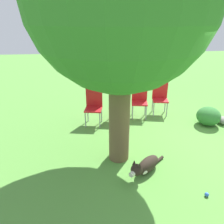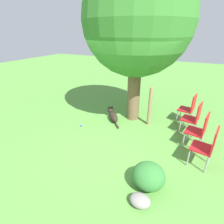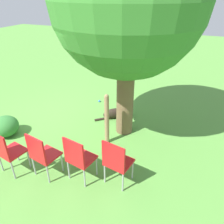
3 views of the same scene
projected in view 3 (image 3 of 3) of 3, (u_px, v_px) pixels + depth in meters
The scene contains 10 objects.
ground_plane at pixel (73, 121), 5.97m from camera, with size 30.00×30.00×0.00m, color #56933D.
oak_tree at pixel (128, 1), 4.12m from camera, with size 3.05×3.05×4.50m.
dog at pixel (116, 112), 6.06m from camera, with size 0.77×0.86×0.40m.
fence_post at pixel (107, 119), 4.83m from camera, with size 0.10×0.10×1.23m.
red_chair_0 at pixel (7, 150), 4.03m from camera, with size 0.50×0.51×0.96m.
red_chair_1 at pixel (42, 153), 3.95m from camera, with size 0.50×0.51×0.96m.
red_chair_2 at pixel (78, 157), 3.86m from camera, with size 0.50×0.51×0.96m.
red_chair_3 at pixel (116, 161), 3.78m from camera, with size 0.50×0.51×0.96m.
tennis_ball at pixel (99, 101), 6.95m from camera, with size 0.07×0.07×0.07m.
low_shrub at pixel (5, 126), 5.28m from camera, with size 0.62×0.62×0.49m.
Camera 3 is at (4.33, 2.89, 3.12)m, focal length 35.00 mm.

